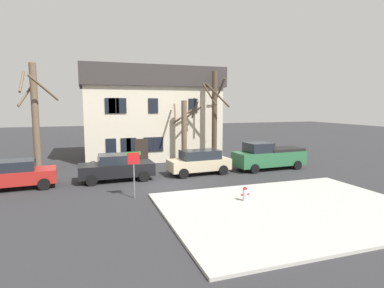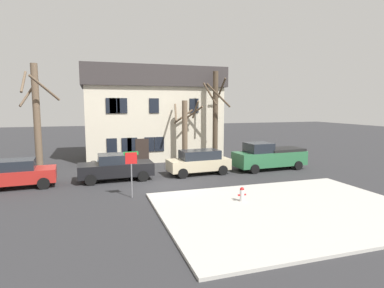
% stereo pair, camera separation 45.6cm
% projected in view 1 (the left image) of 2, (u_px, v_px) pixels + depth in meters
% --- Properties ---
extents(ground_plane, '(120.00, 120.00, 0.00)m').
position_uv_depth(ground_plane, '(166.00, 185.00, 19.06)').
color(ground_plane, '#2D2D30').
extents(sidewalk_slab, '(11.83, 8.76, 0.12)m').
position_uv_depth(sidewalk_slab, '(292.00, 208.00, 14.61)').
color(sidewalk_slab, '#B7B5AD').
rests_on(sidewalk_slab, ground_plane).
extents(building_main, '(12.23, 7.20, 8.13)m').
position_uv_depth(building_main, '(150.00, 113.00, 29.16)').
color(building_main, beige).
rests_on(building_main, ground_plane).
extents(tree_bare_near, '(2.83, 2.84, 7.79)m').
position_uv_depth(tree_bare_near, '(35.00, 115.00, 22.43)').
color(tree_bare_near, brown).
rests_on(tree_bare_near, ground_plane).
extents(tree_bare_mid, '(2.49, 2.54, 5.22)m').
position_uv_depth(tree_bare_mid, '(185.00, 129.00, 25.69)').
color(tree_bare_mid, brown).
rests_on(tree_bare_mid, ground_plane).
extents(tree_bare_far, '(2.05, 1.93, 7.62)m').
position_uv_depth(tree_bare_far, '(215.00, 115.00, 26.35)').
color(tree_bare_far, '#4C3D2D').
rests_on(tree_bare_far, ground_plane).
extents(car_red_sedan, '(4.33, 2.35, 1.67)m').
position_uv_depth(car_red_sedan, '(17.00, 174.00, 18.25)').
color(car_red_sedan, '#AD231E').
rests_on(car_red_sedan, ground_plane).
extents(car_black_sedan, '(4.74, 2.18, 1.70)m').
position_uv_depth(car_black_sedan, '(117.00, 167.00, 20.23)').
color(car_black_sedan, black).
rests_on(car_black_sedan, ground_plane).
extents(car_beige_wagon, '(4.43, 2.14, 1.71)m').
position_uv_depth(car_beige_wagon, '(199.00, 162.00, 22.08)').
color(car_beige_wagon, '#C6B793').
rests_on(car_beige_wagon, ground_plane).
extents(pickup_truck_green, '(5.63, 2.37, 2.07)m').
position_uv_depth(pickup_truck_green, '(269.00, 156.00, 23.83)').
color(pickup_truck_green, '#2D6B42').
rests_on(pickup_truck_green, ground_plane).
extents(fire_hydrant, '(0.42, 0.22, 0.70)m').
position_uv_depth(fire_hydrant, '(245.00, 194.00, 15.55)').
color(fire_hydrant, silver).
rests_on(fire_hydrant, sidewalk_slab).
extents(street_sign_pole, '(0.76, 0.07, 2.45)m').
position_uv_depth(street_sign_pole, '(134.00, 166.00, 16.26)').
color(street_sign_pole, slate).
rests_on(street_sign_pole, ground_plane).
extents(bicycle_leaning, '(1.75, 0.12, 1.03)m').
position_uv_depth(bicycle_leaning, '(100.00, 165.00, 23.54)').
color(bicycle_leaning, black).
rests_on(bicycle_leaning, ground_plane).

